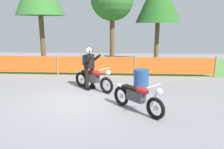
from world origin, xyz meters
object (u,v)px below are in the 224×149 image
(oil_drum, at_px, (141,81))
(motorcycle_trailing, at_px, (137,97))
(rider_lead, at_px, (89,66))
(motorcycle_lead, at_px, (93,79))

(oil_drum, bearing_deg, motorcycle_trailing, -96.93)
(rider_lead, xyz_separation_m, oil_drum, (2.07, -0.21, -0.51))
(motorcycle_trailing, relative_size, rider_lead, 0.90)
(rider_lead, height_order, oil_drum, rider_lead)
(oil_drum, bearing_deg, motorcycle_lead, 177.43)
(rider_lead, bearing_deg, motorcycle_trailing, -15.36)
(motorcycle_lead, distance_m, rider_lead, 0.53)
(motorcycle_lead, relative_size, rider_lead, 1.02)
(motorcycle_trailing, xyz_separation_m, rider_lead, (-1.82, 2.24, 0.49))
(motorcycle_trailing, bearing_deg, oil_drum, 128.69)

